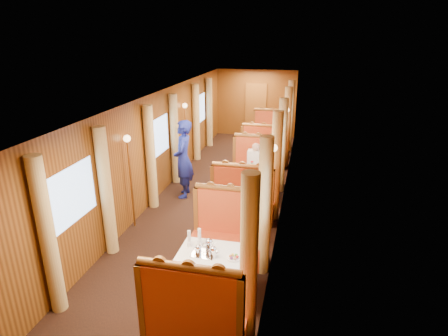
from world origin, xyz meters
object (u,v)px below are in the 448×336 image
(banquette_mid_aft, at_px, (256,170))
(passenger, at_px, (255,161))
(tea_tray, at_px, (204,254))
(banquette_mid_fwd, at_px, (243,202))
(fruit_plate, at_px, (234,257))
(teapot_back, at_px, (209,246))
(banquette_far_aft, at_px, (271,136))
(banquette_near_aft, at_px, (228,237))
(table_near, at_px, (214,274))
(teapot_right, at_px, (213,253))
(table_mid, at_px, (250,186))
(rose_vase_mid, at_px, (252,164))
(teapot_left, at_px, (198,251))
(steward, at_px, (183,159))
(table_far, at_px, (267,145))
(banquette_near_fwd, at_px, (195,319))
(rose_vase_far, at_px, (269,128))
(banquette_far_fwd, at_px, (263,153))

(banquette_mid_aft, height_order, passenger, banquette_mid_aft)
(tea_tray, bearing_deg, passenger, 88.16)
(banquette_mid_fwd, height_order, fruit_plate, banquette_mid_fwd)
(teapot_back, bearing_deg, banquette_far_aft, 66.56)
(banquette_near_aft, bearing_deg, fruit_plate, -74.16)
(table_near, bearing_deg, banquette_near_aft, 90.00)
(fruit_plate, bearing_deg, banquette_mid_fwd, 96.93)
(table_near, distance_m, teapot_right, 0.45)
(table_mid, xyz_separation_m, rose_vase_mid, (0.02, 0.02, 0.55))
(teapot_left, height_order, teapot_right, teapot_right)
(banquette_far_aft, xyz_separation_m, steward, (-1.62, -4.57, 0.52))
(banquette_near_aft, distance_m, table_far, 5.99)
(banquette_near_fwd, distance_m, banquette_mid_aft, 5.53)
(table_near, relative_size, banquette_far_aft, 0.78)
(banquette_mid_fwd, relative_size, teapot_left, 8.90)
(banquette_far_aft, bearing_deg, table_near, -90.00)
(teapot_back, relative_size, rose_vase_far, 0.50)
(banquette_far_fwd, height_order, passenger, banquette_far_fwd)
(table_mid, distance_m, teapot_back, 3.48)
(banquette_mid_fwd, bearing_deg, teapot_right, -89.65)
(banquette_near_fwd, xyz_separation_m, banquette_far_aft, (0.00, 9.03, 0.00))
(table_mid, xyz_separation_m, banquette_far_fwd, (0.00, 2.49, 0.05))
(banquette_far_aft, height_order, rose_vase_far, banquette_far_aft)
(teapot_right, bearing_deg, teapot_left, -174.30)
(teapot_right, bearing_deg, fruit_plate, 10.95)
(banquette_far_aft, bearing_deg, table_mid, -90.00)
(teapot_left, height_order, teapot_back, teapot_back)
(banquette_near_fwd, xyz_separation_m, fruit_plate, (0.31, 0.93, 0.35))
(tea_tray, bearing_deg, teapot_left, -161.68)
(banquette_mid_fwd, bearing_deg, banquette_near_fwd, -90.00)
(banquette_mid_fwd, relative_size, steward, 0.71)
(banquette_mid_fwd, height_order, banquette_far_fwd, same)
(tea_tray, xyz_separation_m, fruit_plate, (0.45, -0.01, 0.01))
(banquette_mid_fwd, height_order, rose_vase_far, banquette_mid_fwd)
(banquette_far_fwd, xyz_separation_m, fruit_plate, (0.31, -6.07, 0.35))
(banquette_near_fwd, distance_m, table_mid, 4.51)
(banquette_mid_aft, relative_size, teapot_back, 7.50)
(table_far, xyz_separation_m, teapot_right, (0.02, -7.11, 0.44))
(passenger, bearing_deg, banquette_mid_aft, 90.00)
(tea_tray, distance_m, teapot_right, 0.17)
(teapot_left, distance_m, rose_vase_mid, 3.63)
(tea_tray, distance_m, teapot_back, 0.15)
(banquette_far_aft, xyz_separation_m, teapot_back, (-0.09, -7.96, 0.40))
(banquette_far_fwd, bearing_deg, teapot_back, -90.87)
(banquette_mid_aft, xyz_separation_m, teapot_back, (-0.09, -4.46, 0.40))
(teapot_back, bearing_deg, tea_tray, -132.99)
(table_near, bearing_deg, tea_tray, -150.65)
(passenger, bearing_deg, table_near, -90.00)
(teapot_back, bearing_deg, fruit_plate, -42.11)
(banquette_mid_fwd, relative_size, banquette_far_fwd, 1.00)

